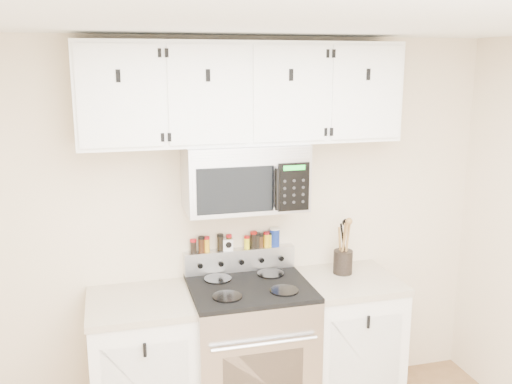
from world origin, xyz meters
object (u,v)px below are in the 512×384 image
(microwave, at_px, (245,177))
(salt_canister, at_px, (275,237))
(utensil_crock, at_px, (343,260))
(range, at_px, (250,351))

(microwave, distance_m, salt_canister, 0.55)
(microwave, height_order, utensil_crock, microwave)
(range, relative_size, utensil_crock, 2.90)
(range, bearing_deg, microwave, 89.77)
(microwave, distance_m, utensil_crock, 0.92)
(range, relative_size, microwave, 1.45)
(range, xyz_separation_m, utensil_crock, (0.69, 0.12, 0.53))
(utensil_crock, height_order, salt_canister, utensil_crock)
(microwave, xyz_separation_m, utensil_crock, (0.69, -0.01, -0.61))
(microwave, relative_size, utensil_crock, 2.00)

